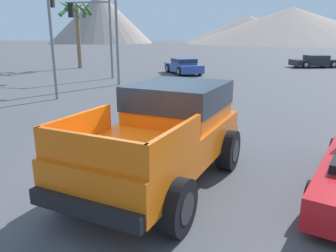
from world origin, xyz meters
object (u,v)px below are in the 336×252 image
(traffic_light_main, at_px, (87,15))
(traffic_light_crosswalk, at_px, (93,24))
(palm_tree_tall, at_px, (76,17))
(orange_pickup_truck, at_px, (167,129))
(parked_car_blue, at_px, (184,66))
(parked_car_dark, at_px, (315,61))

(traffic_light_main, relative_size, traffic_light_crosswalk, 1.08)
(traffic_light_main, distance_m, palm_tree_tall, 10.74)
(orange_pickup_truck, bearing_deg, parked_car_blue, 112.18)
(traffic_light_crosswalk, xyz_separation_m, palm_tree_tall, (-4.07, 6.64, 0.82))
(parked_car_blue, relative_size, traffic_light_main, 0.77)
(orange_pickup_truck, distance_m, palm_tree_tall, 25.46)
(traffic_light_crosswalk, bearing_deg, parked_car_dark, -148.20)
(orange_pickup_truck, distance_m, parked_car_dark, 28.21)
(parked_car_blue, bearing_deg, orange_pickup_truck, -113.13)
(parked_car_blue, height_order, traffic_light_crosswalk, traffic_light_crosswalk)
(traffic_light_main, xyz_separation_m, palm_tree_tall, (-4.91, 9.55, 0.46))
(parked_car_dark, height_order, traffic_light_crosswalk, traffic_light_crosswalk)
(parked_car_blue, relative_size, traffic_light_crosswalk, 0.83)
(parked_car_blue, bearing_deg, parked_car_dark, 3.73)
(traffic_light_main, bearing_deg, orange_pickup_truck, 117.83)
(orange_pickup_truck, bearing_deg, parked_car_dark, 86.65)
(parked_car_dark, height_order, parked_car_blue, parked_car_blue)
(parked_car_dark, bearing_deg, parked_car_blue, 106.54)
(traffic_light_crosswalk, bearing_deg, parked_car_blue, -149.05)
(orange_pickup_truck, relative_size, palm_tree_tall, 0.86)
(parked_car_dark, xyz_separation_m, traffic_light_crosswalk, (-17.33, -10.75, 3.09))
(orange_pickup_truck, height_order, parked_car_dark, orange_pickup_truck)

